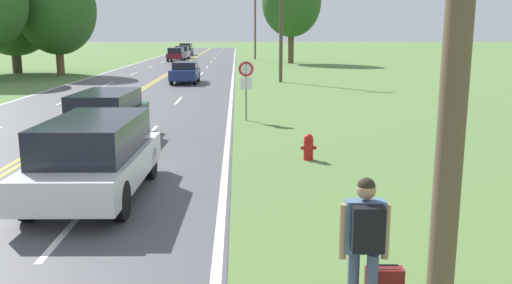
{
  "coord_description": "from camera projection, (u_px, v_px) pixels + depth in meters",
  "views": [
    {
      "loc": [
        5.71,
        -1.5,
        3.34
      ],
      "look_at": [
        6.09,
        9.26,
        1.16
      ],
      "focal_mm": 38.0,
      "sensor_mm": 36.0,
      "label": 1
    }
  ],
  "objects": [
    {
      "name": "hitchhiker_person",
      "position": [
        365.0,
        235.0,
        6.22
      ],
      "size": [
        0.59,
        0.43,
        1.72
      ],
      "rotation": [
        0.0,
        0.0,
        1.53
      ],
      "color": "#475175",
      "rests_on": "ground"
    },
    {
      "name": "fire_hydrant",
      "position": [
        308.0,
        147.0,
        14.4
      ],
      "size": [
        0.42,
        0.26,
        0.7
      ],
      "color": "red",
      "rests_on": "ground"
    },
    {
      "name": "traffic_sign",
      "position": [
        246.0,
        76.0,
        20.59
      ],
      "size": [
        0.6,
        0.1,
        2.28
      ],
      "color": "gray",
      "rests_on": "ground"
    },
    {
      "name": "utility_pole_midground",
      "position": [
        281.0,
        17.0,
        36.37
      ],
      "size": [
        1.8,
        0.24,
        8.36
      ],
      "color": "brown",
      "rests_on": "ground"
    },
    {
      "name": "utility_pole_far",
      "position": [
        255.0,
        23.0,
        68.33
      ],
      "size": [
        1.8,
        0.24,
        8.8
      ],
      "color": "brown",
      "rests_on": "ground"
    },
    {
      "name": "tree_behind_sign",
      "position": [
        291.0,
        3.0,
        58.72
      ],
      "size": [
        6.42,
        6.42,
        10.25
      ],
      "color": "brown",
      "rests_on": "ground"
    },
    {
      "name": "tree_mid_treeline",
      "position": [
        12.0,
        2.0,
        44.28
      ],
      "size": [
        7.57,
        7.57,
        10.14
      ],
      "color": "#473828",
      "rests_on": "ground"
    },
    {
      "name": "tree_right_cluster",
      "position": [
        57.0,
        10.0,
        41.99
      ],
      "size": [
        6.04,
        6.04,
        8.57
      ],
      "color": "brown",
      "rests_on": "ground"
    },
    {
      "name": "car_white_suv_approaching",
      "position": [
        95.0,
        155.0,
        11.03
      ],
      "size": [
        2.01,
        4.66,
        1.64
      ],
      "rotation": [
        0.0,
        0.0,
        -1.6
      ],
      "color": "black",
      "rests_on": "ground"
    },
    {
      "name": "car_dark_green_hatchback_mid_near",
      "position": [
        106.0,
        116.0,
        16.62
      ],
      "size": [
        1.97,
        4.34,
        1.57
      ],
      "rotation": [
        0.0,
        0.0,
        -1.61
      ],
      "color": "black",
      "rests_on": "ground"
    },
    {
      "name": "car_dark_blue_sedan_mid_far",
      "position": [
        185.0,
        72.0,
        36.28
      ],
      "size": [
        1.77,
        4.12,
        1.42
      ],
      "rotation": [
        0.0,
        0.0,
        -1.58
      ],
      "color": "black",
      "rests_on": "ground"
    },
    {
      "name": "car_maroon_suv_receding",
      "position": [
        176.0,
        54.0,
        64.23
      ],
      "size": [
        1.84,
        4.71,
        1.6
      ],
      "rotation": [
        0.0,
        0.0,
        1.57
      ],
      "color": "black",
      "rests_on": "ground"
    },
    {
      "name": "car_silver_sedan_distant",
      "position": [
        182.0,
        52.0,
        70.36
      ],
      "size": [
        1.79,
        4.37,
        1.65
      ],
      "rotation": [
        0.0,
        0.0,
        1.57
      ],
      "color": "black",
      "rests_on": "ground"
    },
    {
      "name": "car_black_suv_horizon",
      "position": [
        186.0,
        49.0,
        80.73
      ],
      "size": [
        1.88,
        4.24,
        1.79
      ],
      "rotation": [
        0.0,
        0.0,
        1.55
      ],
      "color": "black",
      "rests_on": "ground"
    }
  ]
}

